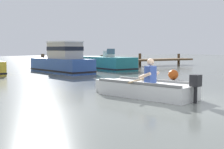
{
  "coord_description": "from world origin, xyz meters",
  "views": [
    {
      "loc": [
        -5.76,
        -5.94,
        1.48
      ],
      "look_at": [
        0.01,
        3.43,
        0.55
      ],
      "focal_mm": 48.66,
      "sensor_mm": 36.0,
      "label": 1
    }
  ],
  "objects_px": {
    "mooring_buoy": "(173,75)",
    "rowboat_with_person": "(144,89)",
    "moored_boat_blue": "(62,61)",
    "moored_boat_teal": "(106,64)"
  },
  "relations": [
    {
      "from": "mooring_buoy",
      "to": "rowboat_with_person",
      "type": "bearing_deg",
      "value": -142.15
    },
    {
      "from": "moored_boat_blue",
      "to": "moored_boat_teal",
      "type": "xyz_separation_m",
      "value": [
        3.7,
        0.88,
        -0.28
      ]
    },
    {
      "from": "moored_boat_blue",
      "to": "rowboat_with_person",
      "type": "bearing_deg",
      "value": -98.38
    },
    {
      "from": "moored_boat_teal",
      "to": "mooring_buoy",
      "type": "relative_size",
      "value": 10.59
    },
    {
      "from": "moored_boat_blue",
      "to": "moored_boat_teal",
      "type": "height_order",
      "value": "moored_boat_blue"
    },
    {
      "from": "rowboat_with_person",
      "to": "moored_boat_teal",
      "type": "height_order",
      "value": "moored_boat_teal"
    },
    {
      "from": "moored_boat_blue",
      "to": "moored_boat_teal",
      "type": "bearing_deg",
      "value": 13.32
    },
    {
      "from": "moored_boat_teal",
      "to": "mooring_buoy",
      "type": "xyz_separation_m",
      "value": [
        -0.82,
        -7.8,
        -0.2
      ]
    },
    {
      "from": "mooring_buoy",
      "to": "moored_boat_blue",
      "type": "bearing_deg",
      "value": 112.6
    },
    {
      "from": "moored_boat_teal",
      "to": "rowboat_with_person",
      "type": "bearing_deg",
      "value": -114.96
    }
  ]
}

